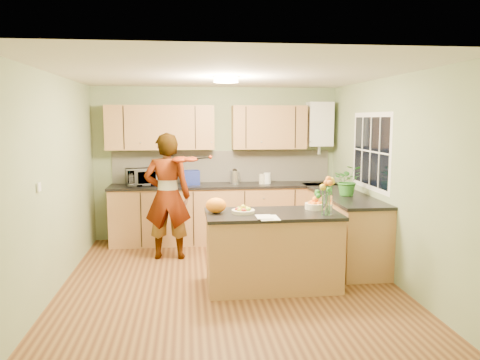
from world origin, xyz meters
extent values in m
plane|color=#542E18|center=(0.00, 0.00, 0.00)|extent=(4.50, 4.50, 0.00)
cube|color=silver|center=(0.00, 0.00, 2.50)|extent=(4.00, 4.50, 0.02)
cube|color=gray|center=(0.00, 2.25, 1.25)|extent=(4.00, 0.02, 2.50)
cube|color=gray|center=(0.00, -2.25, 1.25)|extent=(4.00, 0.02, 2.50)
cube|color=gray|center=(-2.00, 0.00, 1.25)|extent=(0.02, 4.50, 2.50)
cube|color=gray|center=(2.00, 0.00, 1.25)|extent=(0.02, 4.50, 2.50)
cube|color=#A77C42|center=(0.10, 1.95, 0.45)|extent=(3.60, 0.60, 0.90)
cube|color=black|center=(0.10, 1.94, 0.92)|extent=(3.64, 0.62, 0.04)
cube|color=#A77C42|center=(1.70, 0.85, 0.45)|extent=(0.60, 2.20, 0.90)
cube|color=black|center=(1.69, 0.85, 0.92)|extent=(0.62, 2.24, 0.04)
cube|color=beige|center=(0.10, 2.23, 1.20)|extent=(3.60, 0.02, 0.52)
cube|color=#A77C42|center=(-0.90, 2.08, 1.85)|extent=(1.70, 0.34, 0.70)
cube|color=#A77C42|center=(0.85, 2.08, 1.85)|extent=(1.20, 0.34, 0.70)
cube|color=white|center=(1.70, 2.09, 1.90)|extent=(0.40, 0.30, 0.72)
cylinder|color=silver|center=(1.70, 2.09, 1.50)|extent=(0.06, 0.06, 0.20)
cube|color=white|center=(1.99, 0.60, 1.55)|extent=(0.01, 1.30, 1.05)
cube|color=black|center=(1.99, 0.60, 1.55)|extent=(0.01, 1.18, 0.92)
cube|color=white|center=(-1.99, -0.60, 1.30)|extent=(0.02, 0.09, 0.09)
cylinder|color=#FFEABF|center=(0.00, 0.30, 2.46)|extent=(0.30, 0.30, 0.06)
cylinder|color=white|center=(0.00, 0.30, 2.49)|extent=(0.10, 0.10, 0.02)
cube|color=#A77C42|center=(0.50, -0.19, 0.43)|extent=(1.53, 0.76, 0.86)
cube|color=black|center=(0.50, -0.19, 0.88)|extent=(1.57, 0.80, 0.04)
cylinder|color=beige|center=(0.15, -0.19, 0.92)|extent=(0.27, 0.27, 0.04)
cylinder|color=beige|center=(1.05, -0.04, 0.93)|extent=(0.25, 0.25, 0.07)
cylinder|color=silver|center=(1.10, -0.37, 1.01)|extent=(0.12, 0.12, 0.23)
ellipsoid|color=orange|center=(-0.16, -0.14, 0.99)|extent=(0.27, 0.24, 0.18)
cube|color=white|center=(0.40, -0.49, 0.90)|extent=(0.21, 0.29, 0.01)
imported|color=#EDB091|center=(-0.77, 1.11, 0.90)|extent=(0.69, 0.48, 1.80)
imported|color=white|center=(-1.19, 1.95, 1.07)|extent=(0.55, 0.44, 0.27)
cube|color=navy|center=(-0.44, 1.98, 1.05)|extent=(0.32, 0.25, 0.23)
cylinder|color=silver|center=(0.28, 1.97, 1.05)|extent=(0.16, 0.16, 0.21)
sphere|color=black|center=(0.28, 1.97, 1.19)|extent=(0.08, 0.08, 0.08)
cylinder|color=beige|center=(0.72, 1.95, 1.02)|extent=(0.13, 0.13, 0.16)
cylinder|color=white|center=(0.81, 1.95, 1.03)|extent=(0.13, 0.13, 0.18)
imported|color=#307B29|center=(1.70, 0.64, 1.15)|extent=(0.45, 0.41, 0.42)
camera|label=1|loc=(-0.48, -5.49, 1.99)|focal=35.00mm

